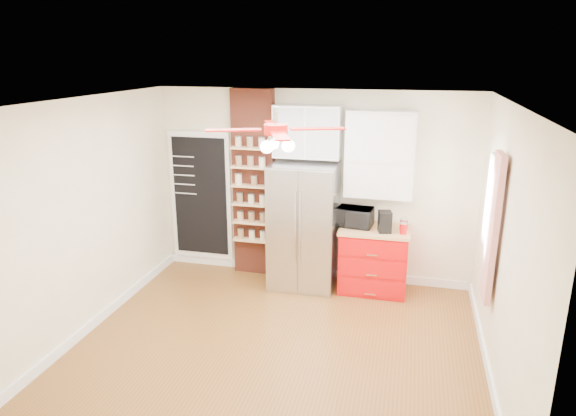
% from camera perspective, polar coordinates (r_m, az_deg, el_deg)
% --- Properties ---
extents(floor, '(4.50, 4.50, 0.00)m').
position_cam_1_polar(floor, '(5.99, -1.19, -14.95)').
color(floor, brown).
rests_on(floor, ground).
extents(ceiling, '(4.50, 4.50, 0.00)m').
position_cam_1_polar(ceiling, '(5.12, -1.38, 11.73)').
color(ceiling, white).
rests_on(ceiling, wall_back).
extents(wall_back, '(4.50, 0.02, 2.70)m').
position_cam_1_polar(wall_back, '(7.27, 2.78, 2.42)').
color(wall_back, beige).
rests_on(wall_back, floor).
extents(wall_front, '(4.50, 0.02, 2.70)m').
position_cam_1_polar(wall_front, '(3.68, -9.54, -12.77)').
color(wall_front, beige).
rests_on(wall_front, floor).
extents(wall_left, '(0.02, 4.00, 2.70)m').
position_cam_1_polar(wall_left, '(6.34, -21.32, -0.89)').
color(wall_left, beige).
rests_on(wall_left, floor).
extents(wall_right, '(0.02, 4.00, 2.70)m').
position_cam_1_polar(wall_right, '(5.32, 22.91, -4.38)').
color(wall_right, beige).
rests_on(wall_right, floor).
extents(chalkboard, '(0.95, 0.05, 1.95)m').
position_cam_1_polar(chalkboard, '(7.79, -9.66, 1.28)').
color(chalkboard, white).
rests_on(chalkboard, wall_back).
extents(brick_pillar, '(0.60, 0.16, 2.70)m').
position_cam_1_polar(brick_pillar, '(7.40, -3.81, 2.66)').
color(brick_pillar, brown).
rests_on(brick_pillar, floor).
extents(fridge, '(0.90, 0.70, 1.75)m').
position_cam_1_polar(fridge, '(7.07, 1.76, -2.00)').
color(fridge, silver).
rests_on(fridge, floor).
extents(upper_glass_cabinet, '(0.90, 0.35, 0.70)m').
position_cam_1_polar(upper_glass_cabinet, '(6.96, 2.19, 8.50)').
color(upper_glass_cabinet, white).
rests_on(upper_glass_cabinet, wall_back).
extents(red_cabinet, '(0.94, 0.64, 0.90)m').
position_cam_1_polar(red_cabinet, '(7.14, 9.48, -5.66)').
color(red_cabinet, red).
rests_on(red_cabinet, floor).
extents(upper_shelf_unit, '(0.90, 0.30, 1.15)m').
position_cam_1_polar(upper_shelf_unit, '(6.90, 10.16, 5.87)').
color(upper_shelf_unit, white).
rests_on(upper_shelf_unit, wall_back).
extents(window, '(0.04, 0.75, 1.05)m').
position_cam_1_polar(window, '(6.11, 21.72, 0.36)').
color(window, white).
rests_on(window, wall_right).
extents(curtain, '(0.06, 0.40, 1.55)m').
position_cam_1_polar(curtain, '(5.61, 21.80, -2.12)').
color(curtain, red).
rests_on(curtain, wall_right).
extents(ceiling_fan, '(1.40, 1.40, 0.44)m').
position_cam_1_polar(ceiling_fan, '(5.15, -1.36, 8.66)').
color(ceiling_fan, silver).
rests_on(ceiling_fan, ceiling).
extents(toaster_oven, '(0.50, 0.37, 0.26)m').
position_cam_1_polar(toaster_oven, '(7.00, 7.45, -1.00)').
color(toaster_oven, black).
rests_on(toaster_oven, red_cabinet).
extents(coffee_maker, '(0.20, 0.21, 0.28)m').
position_cam_1_polar(coffee_maker, '(6.83, 10.71, -1.51)').
color(coffee_maker, black).
rests_on(coffee_maker, red_cabinet).
extents(canister_left, '(0.09, 0.09, 0.14)m').
position_cam_1_polar(canister_left, '(6.83, 12.69, -2.28)').
color(canister_left, red).
rests_on(canister_left, red_cabinet).
extents(canister_right, '(0.13, 0.13, 0.14)m').
position_cam_1_polar(canister_right, '(7.00, 12.73, -1.82)').
color(canister_right, red).
rests_on(canister_right, red_cabinet).
extents(pantry_jar_oats, '(0.11, 0.11, 0.14)m').
position_cam_1_polar(pantry_jar_oats, '(7.32, -5.52, 3.22)').
color(pantry_jar_oats, beige).
rests_on(pantry_jar_oats, brick_pillar).
extents(pantry_jar_beans, '(0.10, 0.10, 0.12)m').
position_cam_1_polar(pantry_jar_beans, '(7.23, -3.78, 3.01)').
color(pantry_jar_beans, '#896246').
rests_on(pantry_jar_beans, brick_pillar).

